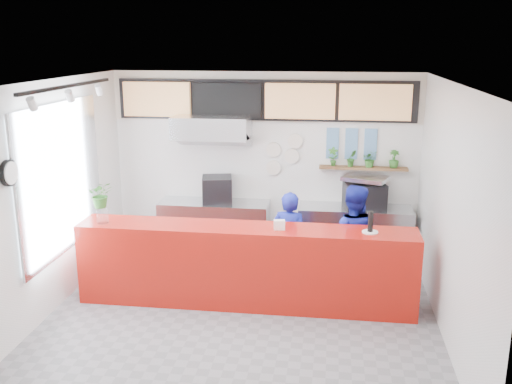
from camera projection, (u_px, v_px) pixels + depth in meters
The scene contains 46 objects.
floor at pixel (241, 317), 7.40m from camera, with size 5.00×5.00×0.00m, color slate.
ceiling at pixel (239, 83), 6.62m from camera, with size 5.00×5.00×0.00m, color silver.
wall_back at pixel (265, 164), 9.40m from camera, with size 5.00×5.00×0.00m, color white.
wall_left at pixel (49, 199), 7.34m from camera, with size 5.00×5.00×0.00m, color white.
wall_right at pixel (450, 214), 6.69m from camera, with size 5.00×5.00×0.00m, color white.
service_counter at pixel (246, 266), 7.64m from camera, with size 4.50×0.60×1.10m, color #A5140B.
cream_band at pixel (265, 97), 9.11m from camera, with size 5.00×0.02×0.80m, color beige.
prep_bench at pixel (215, 228), 9.49m from camera, with size 1.80×0.60×0.90m, color #B2B5BA.
panini_oven at pixel (217, 190), 9.31m from camera, with size 0.48×0.48×0.43m, color black.
extraction_hood at pixel (212, 127), 9.01m from camera, with size 1.20×0.70×0.35m, color #B2B5BA.
hood_lip at pixel (212, 139), 9.06m from camera, with size 1.20×0.70×0.08m, color #B2B5BA.
right_bench at pixel (354, 234), 9.19m from camera, with size 1.80×0.60×0.90m, color #B2B5BA.
espresso_machine at pixel (364, 196), 9.01m from camera, with size 0.62×0.44×0.40m, color black.
espresso_tray at pixel (365, 178), 8.94m from camera, with size 0.67×0.46×0.06m, color silver.
herb_shelf at pixel (363, 168), 9.10m from camera, with size 1.40×0.18×0.04m, color brown.
menu_board_far_left at pixel (157, 99), 9.25m from camera, with size 1.10×0.10×0.55m, color tan.
menu_board_mid_left at pixel (227, 100), 9.10m from camera, with size 1.10×0.10×0.55m, color black.
menu_board_mid_right at pixel (300, 101), 8.94m from camera, with size 1.10×0.10×0.55m, color tan.
menu_board_far_right at pixel (375, 102), 8.79m from camera, with size 1.10×0.10×0.55m, color tan.
soffit at pixel (265, 100), 9.10m from camera, with size 4.80×0.04×0.65m, color black.
window_pane at pixel (61, 178), 7.57m from camera, with size 0.04×2.20×1.90m, color silver.
window_frame at pixel (62, 179), 7.56m from camera, with size 0.03×2.30×2.00m, color #B2B5BA.
wall_clock_rim at pixel (9, 173), 6.33m from camera, with size 0.30×0.30×0.05m, color black.
wall_clock_face at pixel (11, 173), 6.32m from camera, with size 0.26×0.26×0.02m, color white.
track_rail at pixel (69, 86), 6.91m from camera, with size 0.05×2.40×0.04m, color black.
dec_plate_a at pixel (274, 150), 9.29m from camera, with size 0.24×0.24×0.03m, color silver.
dec_plate_b at pixel (292, 156), 9.28m from camera, with size 0.24×0.24×0.03m, color silver.
dec_plate_c at pixel (273, 168), 9.37m from camera, with size 0.24×0.24×0.03m, color silver.
dec_plate_d at pixel (295, 141), 9.21m from camera, with size 0.24×0.24×0.03m, color silver.
photo_frame_a at pixel (333, 136), 9.11m from camera, with size 0.20×0.02×0.25m, color #598CBF.
photo_frame_b at pixel (352, 136), 9.07m from camera, with size 0.20×0.02×0.25m, color #598CBF.
photo_frame_c at pixel (371, 136), 9.04m from camera, with size 0.20×0.02×0.25m, color #598CBF.
photo_frame_d at pixel (332, 151), 9.18m from camera, with size 0.20×0.02×0.25m, color #598CBF.
photo_frame_e at pixel (351, 151), 9.14m from camera, with size 0.20×0.02×0.25m, color #598CBF.
photo_frame_f at pixel (370, 152), 9.10m from camera, with size 0.20×0.02×0.25m, color #598CBF.
staff_center at pixel (289, 241), 8.08m from camera, with size 0.53×0.35×1.44m, color #152096.
staff_right at pixel (352, 240), 7.93m from camera, with size 0.77×0.60×1.58m, color #152096.
herb_a at pixel (333, 157), 9.12m from camera, with size 0.16×0.11×0.31m, color #306D26.
herb_b at pixel (352, 158), 9.09m from camera, with size 0.15×0.12×0.27m, color #306D26.
herb_c at pixel (370, 159), 9.05m from camera, with size 0.24×0.21×0.27m, color #306D26.
herb_d at pixel (394, 159), 9.00m from camera, with size 0.16×0.14×0.29m, color #306D26.
glass_vase at pixel (102, 216), 7.63m from camera, with size 0.16×0.16×0.19m, color white.
basil_vase at pixel (101, 195), 7.55m from camera, with size 0.32×0.28×0.35m, color #306D26.
napkin_holder at pixel (279, 225), 7.38m from camera, with size 0.14×0.09×0.12m, color white.
white_plate at pixel (370, 232), 7.28m from camera, with size 0.20×0.20×0.02m, color white.
pepper_mill at pixel (371, 221), 7.24m from camera, with size 0.07×0.07×0.27m, color black.
Camera 1 is at (1.09, -6.64, 3.48)m, focal length 40.00 mm.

